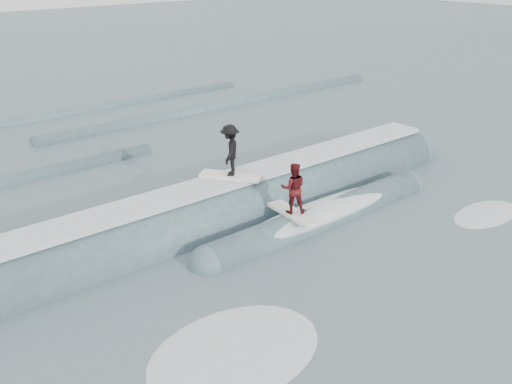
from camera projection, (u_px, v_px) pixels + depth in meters
ground at (393, 297)px, 14.53m from camera, size 160.00×160.00×0.00m
breaking_wave at (248, 213)px, 19.05m from camera, size 20.71×4.07×2.57m
surfer_black at (230, 152)px, 18.13m from camera, size 1.59×1.96×1.76m
surfer_red at (293, 191)px, 17.31m from camera, size 0.99×2.04×1.70m
whitewater at (419, 293)px, 14.68m from camera, size 14.08×6.98×0.10m
far_swells at (100, 134)px, 27.25m from camera, size 40.42×8.65×0.80m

